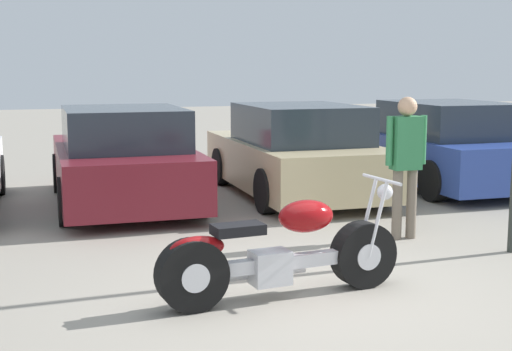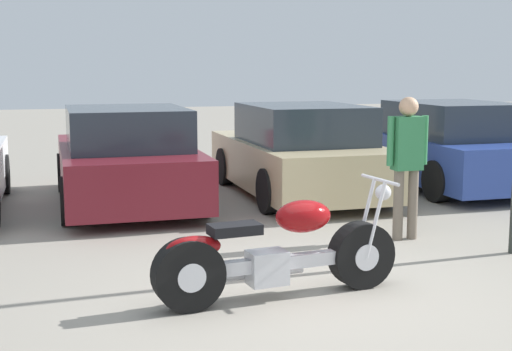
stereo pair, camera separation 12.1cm
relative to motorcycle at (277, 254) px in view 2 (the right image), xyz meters
The scene contains 6 objects.
ground_plane 0.57m from the motorcycle, ahead, with size 60.00×60.00×0.00m, color gray.
motorcycle is the anchor object (origin of this frame).
parked_car_maroon 4.86m from the motorcycle, 99.64° to the left, with size 1.96×4.13×1.45m.
parked_car_champagne 5.14m from the motorcycle, 68.26° to the left, with size 1.96×4.13×1.45m.
parked_car_blue 6.71m from the motorcycle, 46.55° to the left, with size 1.96×4.13×1.45m.
person_standing 2.77m from the motorcycle, 37.80° to the left, with size 0.52×0.23×1.69m.
Camera 2 is at (-2.28, -5.82, 2.04)m, focal length 50.00 mm.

